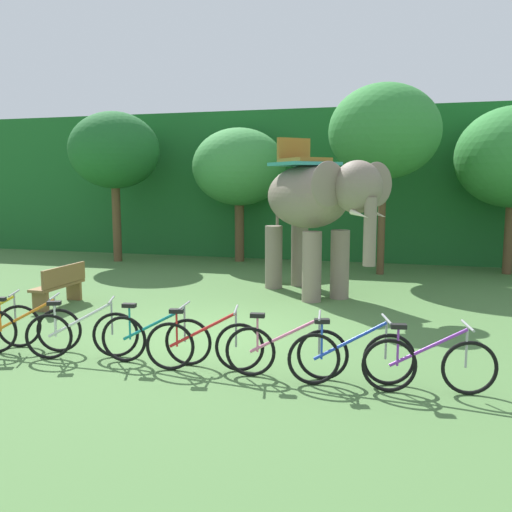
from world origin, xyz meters
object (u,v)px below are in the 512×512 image
object	(u,v)px
bike_purple	(429,364)
wooden_bench	(60,284)
tree_left	(384,132)
tree_center	(114,151)
elephant	(314,203)
bike_pink	(286,351)
bike_white	(82,334)
bike_teal	(155,339)
tree_center_right	(239,167)
bike_orange	(27,329)
bike_red	(204,345)
bike_blue	(351,357)

from	to	relation	value
bike_purple	wooden_bench	size ratio (longest dim) A/B	1.13
tree_left	bike_purple	world-z (taller)	tree_left
tree_center	elephant	size ratio (longest dim) A/B	1.34
bike_pink	bike_purple	distance (m)	1.88
bike_white	bike_teal	distance (m)	1.20
tree_center_right	bike_orange	world-z (taller)	tree_center_right
tree_center_right	bike_red	distance (m)	11.50
elephant	bike_orange	world-z (taller)	elephant
elephant	tree_left	bearing A→B (deg)	68.58
bike_orange	wooden_bench	distance (m)	3.43
bike_orange	bike_teal	size ratio (longest dim) A/B	0.95
bike_pink	tree_left	bearing A→B (deg)	85.02
bike_orange	wooden_bench	size ratio (longest dim) A/B	1.09
bike_blue	bike_pink	bearing A→B (deg)	178.29
bike_teal	bike_pink	distance (m)	2.00
bike_pink	wooden_bench	bearing A→B (deg)	151.80
bike_orange	bike_red	xyz separation A→B (m)	(3.02, -0.04, 0.00)
tree_center	bike_purple	world-z (taller)	tree_center
tree_left	bike_red	world-z (taller)	tree_left
tree_center_right	bike_purple	bearing A→B (deg)	-61.43
bike_white	bike_purple	bearing A→B (deg)	-0.80
tree_center	elephant	distance (m)	8.59
bike_orange	tree_center_right	bearing A→B (deg)	88.96
bike_white	elephant	bearing A→B (deg)	65.37
bike_orange	wooden_bench	bearing A→B (deg)	116.58
bike_pink	bike_blue	xyz separation A→B (m)	(0.90, -0.03, 0.00)
bike_purple	bike_white	bearing A→B (deg)	179.20
bike_teal	wooden_bench	distance (m)	4.80
elephant	bike_teal	distance (m)	6.06
tree_center	tree_left	xyz separation A→B (m)	(8.87, -0.37, 0.38)
bike_white	bike_pink	distance (m)	3.20
elephant	bike_teal	size ratio (longest dim) A/B	2.22
tree_left	wooden_bench	size ratio (longest dim) A/B	3.66
tree_center	bike_blue	xyz separation A→B (m)	(8.96, -9.66, -3.36)
bike_teal	bike_blue	size ratio (longest dim) A/B	1.02
bike_white	bike_pink	bearing A→B (deg)	-0.13
bike_red	tree_left	bearing A→B (deg)	77.89
tree_left	tree_center	bearing A→B (deg)	177.64
bike_white	bike_blue	size ratio (longest dim) A/B	0.97
bike_red	bike_blue	distance (m)	2.08
tree_center_right	tree_left	size ratio (longest dim) A/B	0.82
bike_white	bike_teal	size ratio (longest dim) A/B	0.95
tree_center	wooden_bench	bearing A→B (deg)	-70.49
bike_orange	bike_teal	world-z (taller)	same
tree_left	bike_red	bearing A→B (deg)	-102.11
bike_blue	elephant	bearing A→B (deg)	104.69
tree_center_right	bike_purple	size ratio (longest dim) A/B	2.67
tree_center	bike_white	size ratio (longest dim) A/B	3.13
elephant	bike_white	bearing A→B (deg)	-114.63
tree_center_right	bike_red	xyz separation A→B (m)	(2.82, -10.79, -2.81)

